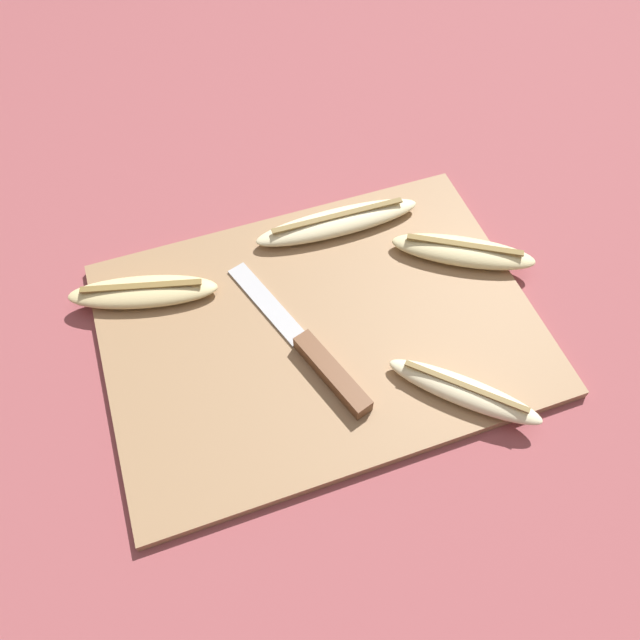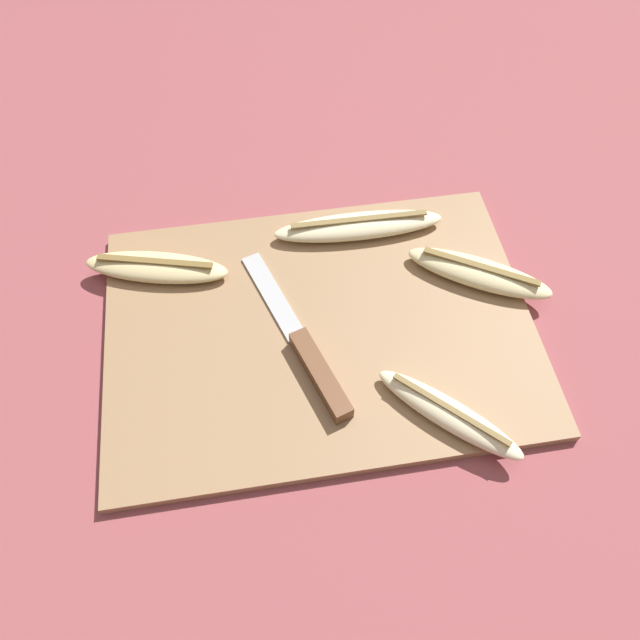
% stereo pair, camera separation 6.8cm
% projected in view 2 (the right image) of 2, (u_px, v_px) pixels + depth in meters
% --- Properties ---
extents(ground_plane, '(4.00, 4.00, 0.00)m').
position_uv_depth(ground_plane, '(320.00, 331.00, 0.70)').
color(ground_plane, '#93474C').
extents(cutting_board, '(0.47, 0.34, 0.01)m').
position_uv_depth(cutting_board, '(320.00, 328.00, 0.70)').
color(cutting_board, '#997551').
rests_on(cutting_board, ground_plane).
extents(knife, '(0.09, 0.23, 0.02)m').
position_uv_depth(knife, '(311.00, 359.00, 0.66)').
color(knife, brown).
rests_on(knife, cutting_board).
extents(banana_pale_long, '(0.21, 0.05, 0.02)m').
position_uv_depth(banana_pale_long, '(359.00, 226.00, 0.76)').
color(banana_pale_long, beige).
rests_on(banana_pale_long, cutting_board).
extents(banana_mellow_near, '(0.17, 0.08, 0.02)m').
position_uv_depth(banana_mellow_near, '(157.00, 267.00, 0.72)').
color(banana_mellow_near, beige).
rests_on(banana_mellow_near, cutting_board).
extents(banana_soft_right, '(0.17, 0.12, 0.02)m').
position_uv_depth(banana_soft_right, '(479.00, 273.00, 0.72)').
color(banana_soft_right, beige).
rests_on(banana_soft_right, cutting_board).
extents(banana_bright_far, '(0.14, 0.14, 0.02)m').
position_uv_depth(banana_bright_far, '(449.00, 414.00, 0.62)').
color(banana_bright_far, beige).
rests_on(banana_bright_far, cutting_board).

